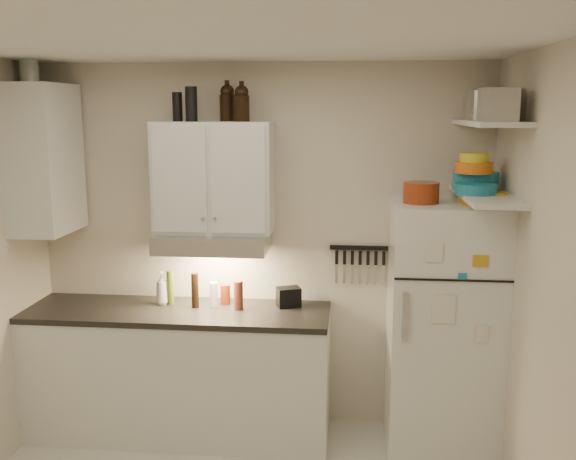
{
  "coord_description": "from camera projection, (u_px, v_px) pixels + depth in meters",
  "views": [
    {
      "loc": [
        0.63,
        -2.95,
        2.29
      ],
      "look_at": [
        0.25,
        0.9,
        1.55
      ],
      "focal_mm": 40.0,
      "sensor_mm": 36.0,
      "label": 1
    }
  ],
  "objects": [
    {
      "name": "countertop",
      "position": [
        177.0,
        312.0,
        4.43
      ],
      "size": [
        2.1,
        0.62,
        0.04
      ],
      "primitive_type": "cube",
      "color": "black",
      "rests_on": "base_cabinet"
    },
    {
      "name": "vinegar_bottle",
      "position": [
        195.0,
        290.0,
        4.45
      ],
      "size": [
        0.07,
        0.07,
        0.25
      ],
      "primitive_type": "cylinder",
      "rotation": [
        0.0,
        0.0,
        -0.34
      ],
      "color": "black",
      "rests_on": "countertop"
    },
    {
      "name": "bowl_teal",
      "position": [
        475.0,
        181.0,
        4.09
      ],
      "size": [
        0.29,
        0.29,
        0.11
      ],
      "primitive_type": "cylinder",
      "color": "teal",
      "rests_on": "shelf_lo"
    },
    {
      "name": "clear_bottle",
      "position": [
        214.0,
        294.0,
        4.48
      ],
      "size": [
        0.07,
        0.07,
        0.17
      ],
      "primitive_type": "cylinder",
      "rotation": [
        0.0,
        0.0,
        -0.18
      ],
      "color": "silver",
      "rests_on": "countertop"
    },
    {
      "name": "dutch_oven",
      "position": [
        421.0,
        193.0,
        4.02
      ],
      "size": [
        0.23,
        0.23,
        0.13
      ],
      "primitive_type": "cylinder",
      "rotation": [
        0.0,
        0.0,
        0.01
      ],
      "color": "maroon",
      "rests_on": "fridge"
    },
    {
      "name": "stock_pot",
      "position": [
        486.0,
        105.0,
        4.13
      ],
      "size": [
        0.26,
        0.26,
        0.18
      ],
      "primitive_type": "cylinder",
      "rotation": [
        0.0,
        0.0,
        -0.02
      ],
      "color": "silver",
      "rests_on": "shelf_hi"
    },
    {
      "name": "tin_b",
      "position": [
        498.0,
        105.0,
        3.46
      ],
      "size": [
        0.19,
        0.19,
        0.18
      ],
      "primitive_type": "cube",
      "rotation": [
        0.0,
        0.0,
        0.07
      ],
      "color": "#AAAAAD",
      "rests_on": "shelf_hi"
    },
    {
      "name": "fridge",
      "position": [
        442.0,
        329.0,
        4.23
      ],
      "size": [
        0.7,
        0.68,
        1.7
      ],
      "primitive_type": "cube",
      "color": "white",
      "rests_on": "floor"
    },
    {
      "name": "growler_a",
      "position": [
        227.0,
        102.0,
        4.31
      ],
      "size": [
        0.11,
        0.11,
        0.25
      ],
      "primitive_type": null,
      "rotation": [
        0.0,
        0.0,
        0.08
      ],
      "color": "black",
      "rests_on": "upper_cabinet"
    },
    {
      "name": "growler_b",
      "position": [
        242.0,
        103.0,
        4.2
      ],
      "size": [
        0.12,
        0.12,
        0.24
      ],
      "primitive_type": null,
      "rotation": [
        0.0,
        0.0,
        0.25
      ],
      "color": "black",
      "rests_on": "upper_cabinet"
    },
    {
      "name": "bowl_orange",
      "position": [
        474.0,
        168.0,
        3.99
      ],
      "size": [
        0.23,
        0.23,
        0.07
      ],
      "primitive_type": "cylinder",
      "color": "orange",
      "rests_on": "bowl_teal"
    },
    {
      "name": "thermos_b",
      "position": [
        177.0,
        107.0,
        4.27
      ],
      "size": [
        0.07,
        0.07,
        0.19
      ],
      "primitive_type": "cylinder",
      "rotation": [
        0.0,
        0.0,
        -0.12
      ],
      "color": "black",
      "rests_on": "upper_cabinet"
    },
    {
      "name": "shelf_hi",
      "position": [
        490.0,
        123.0,
        3.83
      ],
      "size": [
        0.3,
        0.95,
        0.03
      ],
      "primitive_type": "cube",
      "color": "white",
      "rests_on": "right_wall"
    },
    {
      "name": "soap_bottle",
      "position": [
        162.0,
        286.0,
        4.53
      ],
      "size": [
        0.12,
        0.12,
        0.26
      ],
      "primitive_type": "imported",
      "rotation": [
        0.0,
        0.0,
        0.25
      ],
      "color": "white",
      "rests_on": "countertop"
    },
    {
      "name": "plates",
      "position": [
        476.0,
        189.0,
        3.89
      ],
      "size": [
        0.28,
        0.28,
        0.06
      ],
      "primitive_type": "cylinder",
      "rotation": [
        0.0,
        0.0,
        -0.1
      ],
      "color": "teal",
      "rests_on": "shelf_lo"
    },
    {
      "name": "book_stack",
      "position": [
        482.0,
        198.0,
        3.94
      ],
      "size": [
        0.26,
        0.3,
        0.09
      ],
      "primitive_type": "cube",
      "rotation": [
        0.0,
        0.0,
        0.22
      ],
      "color": "gold",
      "rests_on": "fridge"
    },
    {
      "name": "spice_jar",
      "position": [
        467.0,
        195.0,
        4.04
      ],
      "size": [
        0.07,
        0.07,
        0.1
      ],
      "primitive_type": "cylinder",
      "rotation": [
        0.0,
        0.0,
        -0.25
      ],
      "color": "silver",
      "rests_on": "fridge"
    },
    {
      "name": "side_jar",
      "position": [
        29.0,
        71.0,
        4.23
      ],
      "size": [
        0.16,
        0.16,
        0.16
      ],
      "primitive_type": "cylinder",
      "rotation": [
        0.0,
        0.0,
        0.39
      ],
      "color": "silver",
      "rests_on": "side_cabinet"
    },
    {
      "name": "side_cabinet",
      "position": [
        44.0,
        159.0,
        4.32
      ],
      "size": [
        0.33,
        0.55,
        1.0
      ],
      "primitive_type": "cube",
      "color": "white",
      "rests_on": "left_wall"
    },
    {
      "name": "base_cabinet",
      "position": [
        179.0,
        374.0,
        4.52
      ],
      "size": [
        2.1,
        0.6,
        0.88
      ],
      "primitive_type": "cube",
      "color": "white",
      "rests_on": "floor"
    },
    {
      "name": "shelf_lo",
      "position": [
        486.0,
        196.0,
        3.91
      ],
      "size": [
        0.3,
        0.95,
        0.03
      ],
      "primitive_type": "cube",
      "color": "white",
      "rests_on": "right_wall"
    },
    {
      "name": "bowl_yellow",
      "position": [
        474.0,
        157.0,
        3.98
      ],
      "size": [
        0.18,
        0.18,
        0.06
      ],
      "primitive_type": "cylinder",
      "color": "yellow",
      "rests_on": "bowl_orange"
    },
    {
      "name": "upper_cabinet",
      "position": [
        214.0,
        177.0,
        4.37
      ],
      "size": [
        0.8,
        0.33,
        0.75
      ],
      "primitive_type": "cube",
      "color": "white",
      "rests_on": "back_wall"
    },
    {
      "name": "tin_a",
      "position": [
        498.0,
        104.0,
        3.66
      ],
      "size": [
        0.21,
        0.19,
        0.19
      ],
      "primitive_type": "cube",
      "rotation": [
        0.0,
        0.0,
        0.11
      ],
      "color": "#AAAAAD",
      "rests_on": "shelf_hi"
    },
    {
      "name": "right_wall",
      "position": [
        560.0,
        324.0,
        2.98
      ],
      "size": [
        0.02,
        3.0,
        2.6
      ],
      "primitive_type": "cube",
      "color": "beige",
      "rests_on": "ground"
    },
    {
      "name": "knife_strip",
      "position": [
        360.0,
        248.0,
        4.51
      ],
      "size": [
        0.42,
        0.02,
        0.03
      ],
      "primitive_type": "cube",
      "color": "black",
      "rests_on": "back_wall"
    },
    {
      "name": "pepper_mill",
      "position": [
        238.0,
        295.0,
        4.41
      ],
      "size": [
        0.07,
        0.07,
        0.2
      ],
      "primitive_type": "cylinder",
      "rotation": [
        0.0,
        0.0,
        -0.1
      ],
      "color": "maroon",
      "rests_on": "countertop"
    },
    {
      "name": "red_jar",
      "position": [
        225.0,
        294.0,
        4.54
      ],
      "size": [
        0.08,
        0.08,
        0.14
      ],
      "primitive_type": "cylinder",
      "rotation": [
        0.0,
        0.0,
        -0.2
      ],
      "color": "maroon",
      "rests_on": "countertop"
    },
    {
      "name": "ceiling",
      "position": [
        213.0,
        35.0,
        2.89
      ],
      "size": [
        3.2,
        3.0,
        0.02
      ],
      "primitive_type": "cube",
      "color": "white",
      "rests_on": "ground"
    },
    {
      "name": "thermos_a",
      "position": [
        191.0,
        104.0,
        4.22
      ],
      "size": [
        0.09,
        0.09,
        0.23
      ],
      "primitive_type": "cylinder",
      "rotation": [
        0.0,
        0.0,
        0.11
      ],
      "color": "black",
      "rests_on": "upper_cabinet"
    },
    {
      "name": "caddy",
      "position": [
        289.0,
        297.0,
        4.48
      ],
      "size": [
        0.19,
        0.16,
        0.14
      ],
      "primitive_type": "cube",
      "rotation": [
        0.0,
        0.0,
        0.37
      ],
      "color": "black",
      "rests_on": "countertop"
    },
    {
      "name": "back_wall",
      "position": [
        262.0,
        248.0,
        4.61
      ],
      "size": [
        3.2,
        0.02,
        2.6
      ],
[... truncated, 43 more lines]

